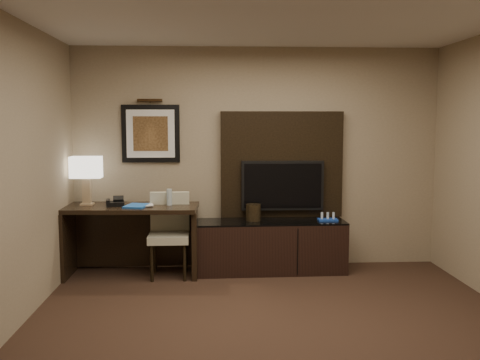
{
  "coord_description": "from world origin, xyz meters",
  "views": [
    {
      "loc": [
        -0.55,
        -4.09,
        1.8
      ],
      "look_at": [
        -0.25,
        1.8,
        1.15
      ],
      "focal_mm": 40.0,
      "sensor_mm": 36.0,
      "label": 1
    }
  ],
  "objects": [
    {
      "name": "wall_back",
      "position": [
        0.0,
        2.5,
        1.35
      ],
      "size": [
        4.5,
        0.01,
        2.7
      ],
      "primitive_type": "cube",
      "color": "gray",
      "rests_on": "floor"
    },
    {
      "name": "ceiling",
      "position": [
        0.0,
        0.0,
        2.7
      ],
      "size": [
        4.5,
        5.0,
        0.01
      ],
      "primitive_type": "cube",
      "color": "silver",
      "rests_on": "wall_back"
    },
    {
      "name": "credenza",
      "position": [
        0.13,
        2.15,
        0.31
      ],
      "size": [
        1.81,
        0.54,
        0.62
      ],
      "primitive_type": "cube",
      "rotation": [
        0.0,
        0.0,
        0.02
      ],
      "color": "black",
      "rests_on": "floor"
    },
    {
      "name": "desk_phone",
      "position": [
        -1.68,
        2.1,
        0.87
      ],
      "size": [
        0.23,
        0.21,
        0.1
      ],
      "primitive_type": null,
      "rotation": [
        0.0,
        0.0,
        0.16
      ],
      "color": "black",
      "rests_on": "desk"
    },
    {
      "name": "tv_wall_panel",
      "position": [
        0.3,
        2.44,
        1.27
      ],
      "size": [
        1.5,
        0.12,
        1.3
      ],
      "primitive_type": "cube",
      "color": "black",
      "rests_on": "wall_back"
    },
    {
      "name": "desk_chair",
      "position": [
        -1.06,
        1.99,
        0.48
      ],
      "size": [
        0.46,
        0.53,
        0.96
      ],
      "primitive_type": null,
      "rotation": [
        0.0,
        0.0,
        0.01
      ],
      "color": "beige",
      "rests_on": "floor"
    },
    {
      "name": "book",
      "position": [
        -1.4,
        2.05,
        0.93
      ],
      "size": [
        0.16,
        0.05,
        0.21
      ],
      "primitive_type": "imported",
      "rotation": [
        0.0,
        0.0,
        0.17
      ],
      "color": "#BDAD94",
      "rests_on": "desk"
    },
    {
      "name": "wall_front",
      "position": [
        0.0,
        -2.5,
        1.35
      ],
      "size": [
        4.5,
        0.01,
        2.7
      ],
      "primitive_type": "cube",
      "color": "gray",
      "rests_on": "floor"
    },
    {
      "name": "ice_bucket",
      "position": [
        -0.07,
        2.18,
        0.72
      ],
      "size": [
        0.22,
        0.22,
        0.2
      ],
      "primitive_type": "cylinder",
      "rotation": [
        0.0,
        0.0,
        0.3
      ],
      "color": "black",
      "rests_on": "credenza"
    },
    {
      "name": "picture_light",
      "position": [
        -1.3,
        2.44,
        2.05
      ],
      "size": [
        0.04,
        0.04,
        0.3
      ],
      "primitive_type": "cylinder",
      "color": "#3C2713",
      "rests_on": "wall_back"
    },
    {
      "name": "minibar_tray",
      "position": [
        0.82,
        2.14,
        0.66
      ],
      "size": [
        0.23,
        0.14,
        0.08
      ],
      "primitive_type": null,
      "rotation": [
        0.0,
        0.0,
        -0.01
      ],
      "color": "#1A43AD",
      "rests_on": "credenza"
    },
    {
      "name": "tv",
      "position": [
        0.3,
        2.34,
        1.02
      ],
      "size": [
        1.0,
        0.08,
        0.6
      ],
      "primitive_type": "cube",
      "color": "black",
      "rests_on": "tv_wall_panel"
    },
    {
      "name": "artwork",
      "position": [
        -1.3,
        2.48,
        1.65
      ],
      "size": [
        0.7,
        0.04,
        0.7
      ],
      "primitive_type": "cube",
      "color": "black",
      "rests_on": "wall_back"
    },
    {
      "name": "floor",
      "position": [
        0.0,
        0.0,
        -0.01
      ],
      "size": [
        4.5,
        5.0,
        0.01
      ],
      "primitive_type": "cube",
      "color": "black",
      "rests_on": "ground"
    },
    {
      "name": "table_lamp",
      "position": [
        -2.02,
        2.18,
        1.09
      ],
      "size": [
        0.35,
        0.23,
        0.54
      ],
      "primitive_type": null,
      "rotation": [
        0.0,
        0.0,
        0.13
      ],
      "color": "tan",
      "rests_on": "desk"
    },
    {
      "name": "blue_folder",
      "position": [
        -1.42,
        2.02,
        0.83
      ],
      "size": [
        0.3,
        0.36,
        0.02
      ],
      "primitive_type": "cube",
      "rotation": [
        0.0,
        0.0,
        -0.22
      ],
      "color": "blue",
      "rests_on": "desk"
    },
    {
      "name": "water_bottle",
      "position": [
        -1.06,
        2.12,
        0.92
      ],
      "size": [
        0.07,
        0.07,
        0.19
      ],
      "primitive_type": "cylinder",
      "rotation": [
        0.0,
        0.0,
        0.17
      ],
      "color": "#AFC2C6",
      "rests_on": "desk"
    },
    {
      "name": "desk",
      "position": [
        -1.5,
        2.1,
        0.41
      ],
      "size": [
        1.57,
        0.73,
        0.82
      ],
      "primitive_type": "cube",
      "rotation": [
        0.0,
        0.0,
        -0.05
      ],
      "color": "black",
      "rests_on": "floor"
    }
  ]
}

